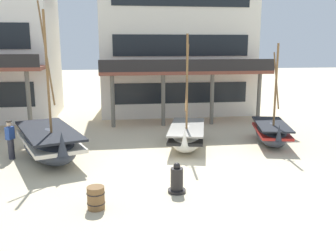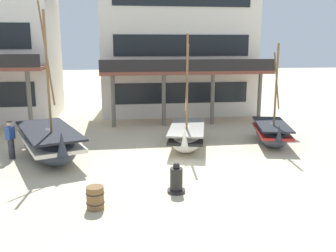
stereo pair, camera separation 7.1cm
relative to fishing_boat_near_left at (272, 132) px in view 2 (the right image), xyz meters
name	(u,v)px [view 2 (the right image)]	position (x,y,z in m)	size (l,w,h in m)	color
ground_plane	(171,164)	(-5.39, -2.52, -0.58)	(120.00, 120.00, 0.00)	beige
fishing_boat_near_left	(272,132)	(0.00, 0.00, 0.00)	(2.25, 3.96, 4.90)	#2D333D
fishing_boat_centre_large	(49,142)	(-10.46, -1.02, 0.14)	(3.64, 5.44, 6.58)	#2D333D
fishing_boat_far_right	(187,135)	(-4.25, -0.02, 0.00)	(2.55, 4.49, 5.30)	silver
fisherman_by_hull	(11,140)	(-12.09, -0.79, 0.25)	(0.35, 0.42, 1.68)	#33333D
capstan_winch	(176,180)	(-5.67, -5.51, -0.17)	(0.60, 0.60, 1.03)	black
wooden_barrel	(95,198)	(-8.29, -6.44, -0.23)	(0.56, 0.56, 0.70)	brown
harbor_building_main	(174,45)	(-3.21, 10.50, 4.18)	(10.95, 9.37, 9.54)	silver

